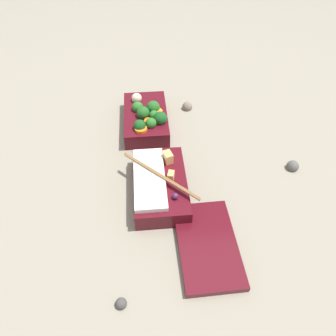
{
  "coord_description": "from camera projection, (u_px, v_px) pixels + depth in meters",
  "views": [
    {
      "loc": [
        0.65,
        -0.03,
        0.61
      ],
      "look_at": [
        0.1,
        0.02,
        0.05
      ],
      "focal_mm": 35.0,
      "sensor_mm": 36.0,
      "label": 1
    }
  ],
  "objects": [
    {
      "name": "ground_plane",
      "position": [
        157.0,
        154.0,
        0.89
      ],
      "size": [
        3.0,
        3.0,
        0.0
      ],
      "primitive_type": "plane",
      "color": "gray"
    },
    {
      "name": "bento_tray_vegetable",
      "position": [
        146.0,
        118.0,
        0.96
      ],
      "size": [
        0.22,
        0.12,
        0.08
      ],
      "color": "#510F19",
      "rests_on": "ground_plane"
    },
    {
      "name": "bento_tray_rice",
      "position": [
        160.0,
        184.0,
        0.78
      ],
      "size": [
        0.22,
        0.17,
        0.07
      ],
      "color": "#510F19",
      "rests_on": "ground_plane"
    },
    {
      "name": "bento_lid",
      "position": [
        207.0,
        245.0,
        0.69
      ],
      "size": [
        0.21,
        0.13,
        0.02
      ],
      "primitive_type": "cube",
      "rotation": [
        0.0,
        0.0,
        0.02
      ],
      "color": "#510F19",
      "rests_on": "ground_plane"
    },
    {
      "name": "pebble_0",
      "position": [
        293.0,
        166.0,
        0.85
      ],
      "size": [
        0.03,
        0.03,
        0.03
      ],
      "primitive_type": "sphere",
      "color": "#595651",
      "rests_on": "ground_plane"
    },
    {
      "name": "pebble_1",
      "position": [
        121.0,
        304.0,
        0.6
      ],
      "size": [
        0.02,
        0.02,
        0.02
      ],
      "primitive_type": "sphere",
      "color": "#474442",
      "rests_on": "ground_plane"
    },
    {
      "name": "pebble_2",
      "position": [
        187.0,
        107.0,
        1.03
      ],
      "size": [
        0.03,
        0.03,
        0.03
      ],
      "primitive_type": "sphere",
      "color": "#7A6B5B",
      "rests_on": "ground_plane"
    }
  ]
}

